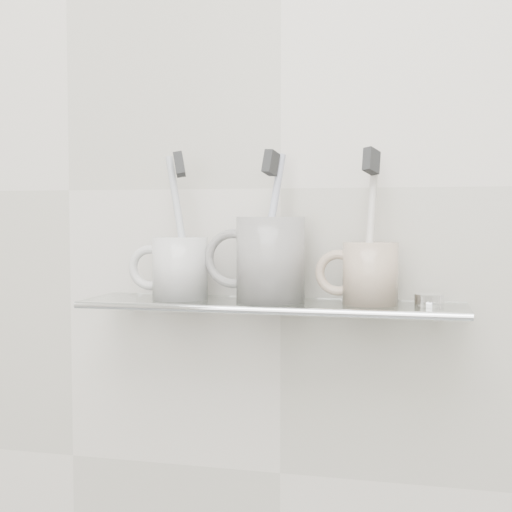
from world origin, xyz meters
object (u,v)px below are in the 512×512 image
(mug_left, at_px, (180,268))
(mug_right, at_px, (370,273))
(shelf_glass, at_px, (271,305))
(mug_center, at_px, (271,259))

(mug_left, height_order, mug_right, mug_left)
(shelf_glass, distance_m, mug_left, 0.13)
(mug_left, bearing_deg, mug_center, 18.76)
(shelf_glass, relative_size, mug_left, 6.01)
(mug_center, bearing_deg, shelf_glass, -54.13)
(mug_left, relative_size, mug_center, 0.75)
(mug_left, relative_size, mug_right, 1.06)
(mug_right, bearing_deg, mug_left, 170.57)
(mug_right, bearing_deg, mug_center, 170.57)
(mug_center, distance_m, mug_right, 0.13)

